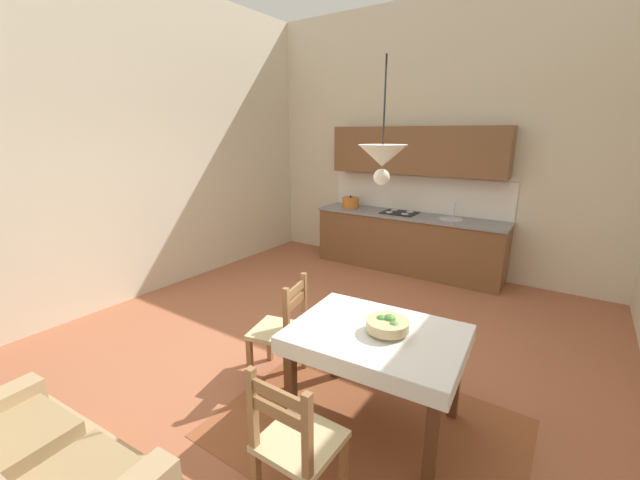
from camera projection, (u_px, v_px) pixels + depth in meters
name	position (u px, v px, depth m)	size (l,w,h in m)	color
ground_plane	(317.00, 353.00, 3.92)	(6.02, 6.68, 0.10)	#A86042
wall_back	(432.00, 141.00, 5.85)	(6.02, 0.12, 3.97)	beige
wall_left	(136.00, 143.00, 4.86)	(0.12, 6.68, 3.97)	beige
area_rug	(367.00, 428.00, 2.84)	(2.10, 1.60, 0.01)	brown
kitchen_cabinetry	(409.00, 217.00, 5.98)	(2.92, 0.63, 2.20)	brown
dining_table	(376.00, 349.00, 2.76)	(1.25, 0.97, 0.75)	#56331C
dining_chair_tv_side	(282.00, 331.00, 3.36)	(0.50, 0.50, 0.93)	#D1BC89
dining_chair_camera_side	(296.00, 444.00, 2.13)	(0.42, 0.42, 0.93)	#D1BC89
fruit_bowl	(387.00, 325.00, 2.69)	(0.30, 0.30, 0.12)	tan
pendant_lamp	(382.00, 157.00, 2.52)	(0.32, 0.32, 0.80)	black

